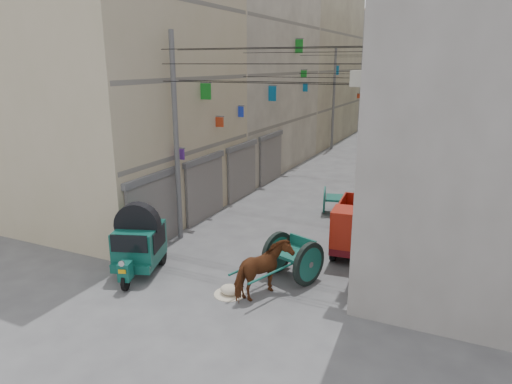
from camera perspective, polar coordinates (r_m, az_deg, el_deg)
The scene contains 18 objects.
ground at distance 12.64m, azimuth -11.17°, elevation -17.20°, with size 140.00×140.00×0.00m, color #49494C.
building_row_left at distance 44.95m, azimuth 6.43°, elevation 15.23°, with size 8.00×62.00×14.00m.
building_row_right at distance 42.57m, azimuth 27.87°, elevation 13.55°, with size 8.00×62.00×14.00m.
end_cap_building at distance 74.70m, azimuth 20.73°, elevation 14.57°, with size 22.00×10.00×13.00m, color #B3AC8D.
shutters_left at distance 22.14m, azimuth -3.88°, elevation 1.83°, with size 0.18×14.40×2.88m.
signboards at distance 30.96m, azimuth 12.89°, elevation 9.11°, with size 8.22×40.52×5.67m.
ac_units at distance 16.35m, azimuth 15.67°, elevation 17.39°, with size 0.70×6.55×3.35m.
utility_poles at distance 26.39m, azimuth 10.75°, elevation 9.38°, with size 7.40×22.20×8.00m.
overhead_cables at distance 23.73m, azimuth 9.45°, elevation 15.46°, with size 7.40×22.52×1.12m.
auto_rickshaw at distance 15.80m, azimuth -14.44°, elevation -6.01°, with size 2.04×2.72×1.85m.
tonga_cart at distance 15.02m, azimuth 4.58°, elevation -8.13°, with size 2.16×3.37×1.42m.
mini_truck at distance 17.07m, azimuth 12.47°, elevation -4.73°, with size 1.88×3.64×1.97m.
second_cart at distance 21.63m, azimuth 10.39°, elevation -0.95°, with size 1.73×1.60×1.29m.
feed_sack at distance 14.27m, azimuth -3.28°, elevation -12.10°, with size 0.61×0.49×0.31m, color beige.
horse at distance 13.86m, azimuth 0.90°, elevation -9.80°, with size 0.90×1.97×1.67m, color brown.
distant_car_white at distance 37.18m, azimuth 13.89°, elevation 5.60°, with size 1.26×3.13×1.07m, color white.
distant_car_grey at distance 41.97m, azimuth 19.23°, elevation 6.48°, with size 1.40×4.02×1.32m, color #595E5B.
distant_car_green at distance 44.60m, azimuth 15.72°, elevation 7.28°, with size 1.87×4.61×1.34m, color #226551.
Camera 1 is at (6.51, -8.41, 6.82)m, focal length 32.00 mm.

